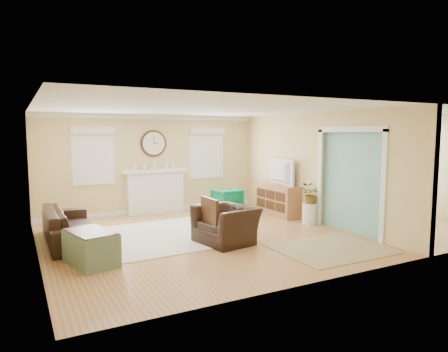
{
  "coord_description": "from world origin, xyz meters",
  "views": [
    {
      "loc": [
        -4.79,
        -7.24,
        2.11
      ],
      "look_at": [
        -0.8,
        0.3,
        1.2
      ],
      "focal_mm": 32.0,
      "sensor_mm": 36.0,
      "label": 1
    }
  ],
  "objects_px": {
    "credenza": "(278,200)",
    "eames_chair": "(226,225)",
    "sofa": "(71,225)",
    "green_chair": "(227,200)",
    "dining_table": "(358,205)"
  },
  "relations": [
    {
      "from": "eames_chair",
      "to": "green_chair",
      "type": "height_order",
      "value": "eames_chair"
    },
    {
      "from": "green_chair",
      "to": "credenza",
      "type": "distance_m",
      "value": 1.41
    },
    {
      "from": "sofa",
      "to": "credenza",
      "type": "bearing_deg",
      "value": -87.31
    },
    {
      "from": "sofa",
      "to": "credenza",
      "type": "distance_m",
      "value": 5.11
    },
    {
      "from": "green_chair",
      "to": "sofa",
      "type": "bearing_deg",
      "value": 12.7
    },
    {
      "from": "credenza",
      "to": "sofa",
      "type": "bearing_deg",
      "value": -177.3
    },
    {
      "from": "green_chair",
      "to": "credenza",
      "type": "height_order",
      "value": "credenza"
    },
    {
      "from": "dining_table",
      "to": "green_chair",
      "type": "bearing_deg",
      "value": 54.57
    },
    {
      "from": "green_chair",
      "to": "dining_table",
      "type": "bearing_deg",
      "value": 131.47
    },
    {
      "from": "eames_chair",
      "to": "credenza",
      "type": "distance_m",
      "value": 3.0
    },
    {
      "from": "sofa",
      "to": "dining_table",
      "type": "bearing_deg",
      "value": -99.29
    },
    {
      "from": "credenza",
      "to": "dining_table",
      "type": "height_order",
      "value": "credenza"
    },
    {
      "from": "sofa",
      "to": "dining_table",
      "type": "relative_size",
      "value": 1.19
    },
    {
      "from": "credenza",
      "to": "eames_chair",
      "type": "bearing_deg",
      "value": -144.97
    },
    {
      "from": "credenza",
      "to": "dining_table",
      "type": "bearing_deg",
      "value": -41.68
    }
  ]
}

